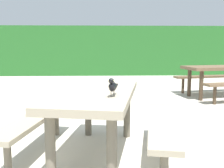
# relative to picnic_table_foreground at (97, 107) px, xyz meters

# --- Properties ---
(ground_plane) EXTENTS (60.00, 60.00, 0.00)m
(ground_plane) POSITION_rel_picnic_table_foreground_xyz_m (0.22, -0.10, -0.56)
(ground_plane) COLOR beige
(hedge_wall) EXTENTS (28.00, 1.48, 2.01)m
(hedge_wall) POSITION_rel_picnic_table_foreground_xyz_m (0.22, 8.88, 0.45)
(hedge_wall) COLOR #235B23
(hedge_wall) RESTS_ON ground
(picnic_table_foreground) EXTENTS (1.97, 1.99, 0.74)m
(picnic_table_foreground) POSITION_rel_picnic_table_foreground_xyz_m (0.00, 0.00, 0.00)
(picnic_table_foreground) COLOR gray
(picnic_table_foreground) RESTS_ON ground
(bird_grackle) EXTENTS (0.11, 0.28, 0.18)m
(bird_grackle) POSITION_rel_picnic_table_foreground_xyz_m (0.15, -0.37, 0.29)
(bird_grackle) COLOR black
(bird_grackle) RESTS_ON picnic_table_foreground
(picnic_table_mid_left) EXTENTS (1.99, 1.96, 0.74)m
(picnic_table_mid_left) POSITION_rel_picnic_table_foreground_xyz_m (2.92, 3.40, 0.00)
(picnic_table_mid_left) COLOR brown
(picnic_table_mid_left) RESTS_ON ground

